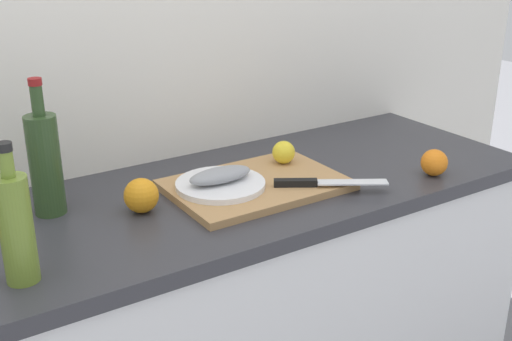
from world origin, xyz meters
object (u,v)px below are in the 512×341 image
at_px(cutting_board, 256,185).
at_px(white_plate, 220,184).
at_px(olive_oil_bottle, 16,227).
at_px(fish_fillet, 220,175).
at_px(chef_knife, 316,183).
at_px(lemon_0, 284,152).
at_px(wine_bottle, 45,162).

distance_m(cutting_board, white_plate, 0.10).
bearing_deg(olive_oil_bottle, fish_fillet, 16.30).
height_order(white_plate, olive_oil_bottle, olive_oil_bottle).
distance_m(white_plate, olive_oil_bottle, 0.56).
height_order(white_plate, chef_knife, chef_knife).
height_order(cutting_board, olive_oil_bottle, olive_oil_bottle).
bearing_deg(chef_knife, fish_fillet, -179.12).
height_order(lemon_0, olive_oil_bottle, olive_oil_bottle).
relative_size(chef_knife, wine_bottle, 0.80).
height_order(white_plate, wine_bottle, wine_bottle).
bearing_deg(wine_bottle, lemon_0, -6.37).
bearing_deg(white_plate, olive_oil_bottle, -163.70).
bearing_deg(olive_oil_bottle, cutting_board, 12.52).
xyz_separation_m(cutting_board, lemon_0, (0.14, 0.07, 0.04)).
relative_size(fish_fillet, wine_bottle, 0.52).
bearing_deg(wine_bottle, cutting_board, -16.10).
height_order(fish_fillet, olive_oil_bottle, olive_oil_bottle).
distance_m(fish_fillet, chef_knife, 0.24).
xyz_separation_m(cutting_board, fish_fillet, (-0.10, 0.02, 0.04)).
bearing_deg(fish_fillet, lemon_0, 13.40).
distance_m(cutting_board, wine_bottle, 0.52).
distance_m(white_plate, chef_knife, 0.24).
relative_size(olive_oil_bottle, wine_bottle, 0.86).
height_order(lemon_0, wine_bottle, wine_bottle).
relative_size(chef_knife, olive_oil_bottle, 0.93).
relative_size(fish_fillet, chef_knife, 0.65).
bearing_deg(fish_fillet, olive_oil_bottle, -163.70).
xyz_separation_m(cutting_board, chef_knife, (0.11, -0.11, 0.02)).
xyz_separation_m(cutting_board, white_plate, (-0.10, 0.02, 0.02)).
relative_size(fish_fillet, lemon_0, 2.68).
bearing_deg(fish_fillet, wine_bottle, 162.23).
height_order(cutting_board, chef_knife, chef_knife).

